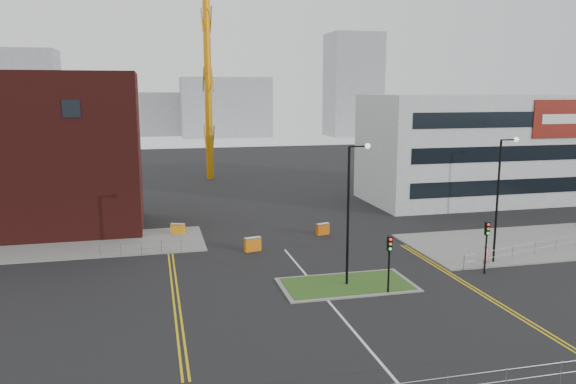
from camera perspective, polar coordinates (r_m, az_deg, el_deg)
ground at (r=29.37m, az=7.56°, el=-14.81°), size 200.00×200.00×0.00m
pavement_left at (r=49.41m, az=-25.10°, el=-5.21°), size 28.00×8.00×0.12m
pavement_right at (r=51.64m, az=25.09°, el=-4.57°), size 24.00×10.00×0.12m
island_kerb at (r=36.95m, az=5.98°, el=-9.35°), size 8.60×4.60×0.08m
grass_island at (r=36.94m, az=5.98°, el=-9.32°), size 8.00×4.00×0.12m
office_block at (r=67.40m, az=18.65°, el=4.26°), size 25.00×12.20×12.00m
streetlamp_island at (r=35.59m, az=6.47°, el=-1.14°), size 1.46×0.36×9.18m
streetlamp_right_near at (r=42.83m, az=20.79°, el=0.19°), size 1.46×0.36×9.18m
traffic_light_island at (r=35.10m, az=10.26°, el=-6.18°), size 0.28×0.33×3.65m
traffic_light_right at (r=40.55m, az=19.54°, el=-4.39°), size 0.28×0.33×3.65m
railing_left at (r=44.33m, az=-14.68°, el=-5.34°), size 6.05×0.05×1.10m
railing_right at (r=48.67m, az=25.59°, el=-4.60°), size 19.05×5.05×1.10m
centre_line at (r=31.07m, az=6.20°, el=-13.31°), size 0.15×30.00×0.01m
yellow_left_a at (r=36.90m, az=-11.67°, el=-9.60°), size 0.12×24.00×0.01m
yellow_left_b at (r=36.91m, az=-11.20°, el=-9.57°), size 0.12×24.00×0.01m
yellow_right_a at (r=38.37m, az=17.76°, el=-9.10°), size 0.12×20.00×0.01m
yellow_right_b at (r=38.53m, az=18.15°, el=-9.05°), size 0.12×20.00×0.01m
skyline_a at (r=147.87m, az=-25.68°, el=8.69°), size 18.00×12.00×22.00m
skyline_b at (r=156.08m, az=-6.36°, el=8.55°), size 24.00×12.00×16.00m
skyline_c at (r=159.48m, az=6.63°, el=10.74°), size 14.00×12.00×28.00m
skyline_d at (r=164.89m, az=-13.07°, el=7.74°), size 30.00×12.00×12.00m
pedestrian at (r=42.25m, az=19.49°, el=-6.16°), size 0.77×0.75×1.79m
barrier_left at (r=49.88m, az=-11.12°, el=-3.70°), size 1.27×0.80×1.02m
barrier_mid at (r=44.19m, az=-3.61°, el=-5.26°), size 1.38×0.72×1.10m
barrier_right at (r=49.17m, az=3.55°, el=-3.73°), size 1.26×0.75×1.01m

